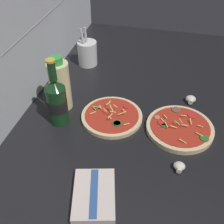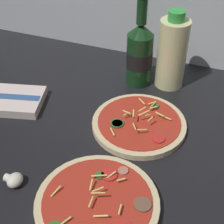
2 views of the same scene
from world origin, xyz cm
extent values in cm
cube|color=black|center=(0.00, 0.00, 1.25)|extent=(160.00, 90.00, 2.50)
cube|color=silver|center=(0.00, 45.50, 30.00)|extent=(160.00, 1.00, 60.00)
cube|color=gray|center=(0.00, 44.95, 30.00)|extent=(156.80, 0.16, 0.30)
cylinder|color=beige|center=(-7.48, -15.64, 3.44)|extent=(24.70, 24.70, 1.89)
cylinder|color=#B22D1E|center=(-7.48, -15.64, 4.54)|extent=(21.74, 21.74, 0.30)
cylinder|color=#B7755B|center=(-5.08, -6.95, 4.89)|extent=(2.20, 2.20, 0.40)
cylinder|color=red|center=(-0.78, -19.80, 4.89)|extent=(3.47, 3.47, 0.40)
cylinder|color=#336628|center=(-9.25, -9.89, 4.89)|extent=(2.02, 2.02, 0.40)
cylinder|color=#336628|center=(-12.27, -24.21, 4.89)|extent=(3.09, 3.09, 0.40)
cylinder|color=red|center=(-7.45, -9.03, 4.89)|extent=(3.42, 3.42, 0.40)
cylinder|color=brown|center=(1.18, -13.64, 4.89)|extent=(3.48, 3.48, 0.40)
cylinder|color=#EADB6B|center=(-8.07, -17.18, 5.81)|extent=(0.52, 2.47, 0.50)
cylinder|color=#EADB6B|center=(-6.78, -22.65, 5.38)|extent=(1.17, 2.07, 0.65)
cylinder|color=#EADB6B|center=(-7.83, -14.28, 6.21)|extent=(1.97, 2.03, 0.39)
cylinder|color=#EADB6B|center=(-4.57, -9.88, 5.56)|extent=(1.65, 1.41, 0.41)
cylinder|color=#EADB6B|center=(-15.79, -16.90, 5.19)|extent=(1.28, 2.82, 1.07)
cylinder|color=#EADB6B|center=(-9.69, -13.27, 5.68)|extent=(0.76, 2.45, 1.15)
cylinder|color=#EADB6B|center=(-9.09, -10.57, 5.69)|extent=(3.10, 1.65, 0.38)
cylinder|color=#EADB6B|center=(-6.90, -9.21, 5.36)|extent=(1.67, 2.08, 0.91)
cylinder|color=#EADB6B|center=(-11.04, -22.42, 5.21)|extent=(1.65, 2.64, 0.50)
cylinder|color=#EADB6B|center=(-2.39, -16.64, 5.48)|extent=(0.63, 2.17, 0.52)
cylinder|color=#EADB6B|center=(-7.27, -15.55, 6.91)|extent=(2.65, 1.57, 0.64)
cylinder|color=#EADB6B|center=(-5.23, -19.22, 5.56)|extent=(2.82, 1.01, 1.03)
cylinder|color=beige|center=(-6.79, 10.33, 3.27)|extent=(23.68, 23.68, 1.54)
cylinder|color=#B22D1E|center=(-6.79, 10.33, 4.19)|extent=(20.83, 20.83, 0.30)
cylinder|color=#336628|center=(-4.60, 17.37, 4.54)|extent=(2.15, 2.15, 0.40)
cylinder|color=red|center=(-0.62, 5.57, 4.54)|extent=(3.07, 3.07, 0.40)
cylinder|color=red|center=(-11.50, 7.23, 4.54)|extent=(2.73, 2.73, 0.40)
cylinder|color=#336628|center=(-11.57, 7.26, 4.54)|extent=(3.41, 3.41, 0.40)
cylinder|color=#EADB6B|center=(-0.55, 12.96, 5.14)|extent=(2.56, 0.56, 0.71)
cylinder|color=#EADB6B|center=(-8.17, 9.60, 6.91)|extent=(0.99, 2.44, 0.84)
cylinder|color=#EADB6B|center=(-5.07, 5.92, 5.63)|extent=(2.56, 1.84, 0.82)
cylinder|color=#EADB6B|center=(-10.08, 10.22, 6.31)|extent=(2.61, 1.44, 0.86)
cylinder|color=#EADB6B|center=(-2.29, 12.91, 5.80)|extent=(2.50, 1.31, 0.39)
cylinder|color=#EADB6B|center=(-4.63, 15.48, 5.37)|extent=(1.86, 1.53, 0.62)
cylinder|color=#EADB6B|center=(-10.16, 10.25, 5.62)|extent=(1.44, 1.70, 0.42)
cylinder|color=#EADB6B|center=(-6.84, 6.32, 5.84)|extent=(1.89, 3.03, 1.26)
cylinder|color=#EADB6B|center=(-5.81, 10.79, 6.83)|extent=(2.63, 2.16, 1.28)
cylinder|color=#EADB6B|center=(-5.52, 17.79, 4.96)|extent=(1.88, 1.98, 0.41)
cylinder|color=#EADB6B|center=(-8.25, 17.56, 4.88)|extent=(2.39, 2.13, 0.40)
cylinder|color=#EADB6B|center=(-6.90, 12.96, 6.08)|extent=(1.60, 2.01, 0.76)
cylinder|color=#EADB6B|center=(-4.77, 11.52, 5.91)|extent=(1.37, 1.86, 0.89)
cylinder|color=#EADB6B|center=(-4.95, 16.73, 5.35)|extent=(0.77, 2.94, 0.88)
cylinder|color=#EADB6B|center=(-11.43, 3.68, 4.85)|extent=(1.97, 2.11, 0.73)
cylinder|color=#EADB6B|center=(-3.87, 9.66, 6.37)|extent=(1.14, 1.83, 0.69)
cylinder|color=#143819|center=(-12.93, 29.51, 10.12)|extent=(7.38, 7.38, 15.24)
cone|color=#143819|center=(-12.93, 29.51, 19.38)|extent=(7.38, 7.38, 3.27)
cylinder|color=#143819|center=(-12.93, 29.51, 24.65)|extent=(2.80, 2.80, 7.27)
cylinder|color=gold|center=(-12.93, 29.51, 28.68)|extent=(3.22, 3.22, 0.80)
cylinder|color=black|center=(-12.93, 29.51, 10.42)|extent=(7.45, 7.45, 4.88)
cylinder|color=beige|center=(-4.21, 31.65, 12.42)|extent=(8.20, 8.20, 19.85)
cylinder|color=green|center=(-4.21, 31.65, 23.70)|extent=(4.51, 4.51, 2.71)
cylinder|color=white|center=(-27.33, -16.47, 3.83)|extent=(1.71, 1.71, 1.71)
ellipsoid|color=silver|center=(-25.81, -16.47, 3.83)|extent=(3.23, 3.80, 2.66)
cylinder|color=white|center=(9.18, -19.04, 3.98)|extent=(1.90, 1.90, 1.90)
ellipsoid|color=silver|center=(10.87, -19.04, 3.98)|extent=(3.59, 4.22, 2.96)
cylinder|color=silver|center=(30.57, 31.69, 8.39)|extent=(9.31, 9.31, 11.78)
cylinder|color=#BCBCC1|center=(28.55, 32.58, 14.39)|extent=(2.76, 4.23, 14.30)
cylinder|color=#BCBCC1|center=(30.31, 31.87, 14.36)|extent=(2.29, 2.54, 14.36)
cube|color=beige|center=(-42.36, 7.00, 3.70)|extent=(19.73, 15.94, 2.40)
cube|color=#335693|center=(-42.36, 7.00, 4.98)|extent=(16.45, 6.16, 0.16)
camera|label=1|loc=(-86.63, -9.09, 74.68)|focal=45.00mm
camera|label=2|loc=(9.55, -52.89, 60.49)|focal=55.00mm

